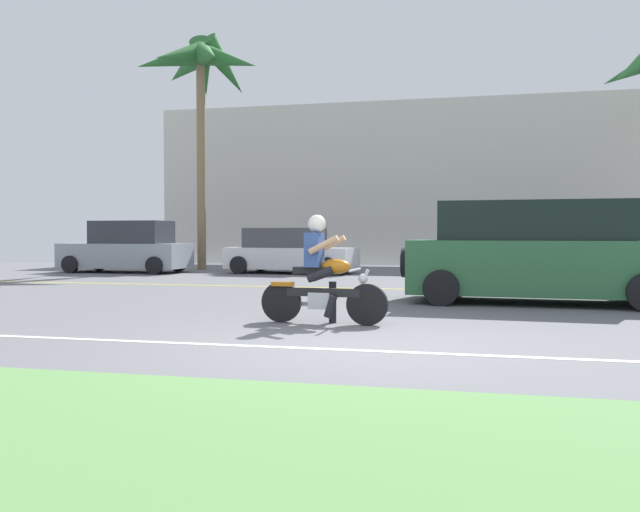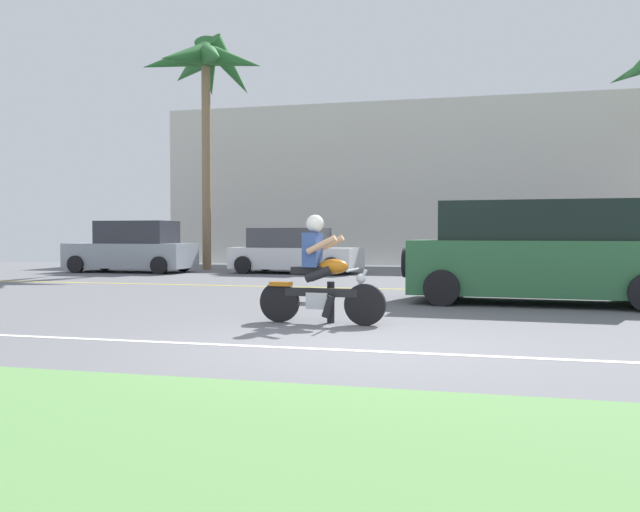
{
  "view_description": "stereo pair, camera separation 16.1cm",
  "coord_description": "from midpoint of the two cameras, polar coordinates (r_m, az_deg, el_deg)",
  "views": [
    {
      "loc": [
        1.42,
        -7.49,
        1.29
      ],
      "look_at": [
        -1.24,
        3.71,
        0.89
      ],
      "focal_mm": 37.81,
      "sensor_mm": 36.0,
      "label": 1
    },
    {
      "loc": [
        1.57,
        -7.45,
        1.29
      ],
      "look_at": [
        -1.24,
        3.71,
        0.89
      ],
      "focal_mm": 37.81,
      "sensor_mm": 36.0,
      "label": 2
    }
  ],
  "objects": [
    {
      "name": "lane_line_near",
      "position": [
        7.48,
        1.6,
        -7.94
      ],
      "size": [
        50.4,
        0.12,
        0.01
      ],
      "primitive_type": "cube",
      "color": "silver",
      "rests_on": "ground"
    },
    {
      "name": "grass_median",
      "position": [
        3.9,
        -10.47,
        -16.94
      ],
      "size": [
        56.0,
        3.8,
        0.06
      ],
      "primitive_type": "cube",
      "color": "#5B8C4C",
      "rests_on": "ground"
    },
    {
      "name": "parked_car_1",
      "position": [
        21.55,
        -2.77,
        0.35
      ],
      "size": [
        4.16,
        2.25,
        1.44
      ],
      "color": "silver",
      "rests_on": "ground"
    },
    {
      "name": "palm_tree_2",
      "position": [
        24.68,
        -10.31,
        15.4
      ],
      "size": [
        4.45,
        4.47,
        8.32
      ],
      "color": "#846B4C",
      "rests_on": "ground"
    },
    {
      "name": "ground",
      "position": [
        10.66,
        5.17,
        -5.1
      ],
      "size": [
        56.0,
        30.0,
        0.04
      ],
      "primitive_type": "cube",
      "color": "slate"
    },
    {
      "name": "building_far",
      "position": [
        28.74,
        6.45,
        5.87
      ],
      "size": [
        19.5,
        4.0,
        6.49
      ],
      "primitive_type": "cube",
      "color": "beige",
      "rests_on": "ground"
    },
    {
      "name": "motorcyclist",
      "position": [
        9.53,
        -0.28,
        -1.86
      ],
      "size": [
        1.85,
        0.6,
        1.55
      ],
      "color": "black",
      "rests_on": "ground"
    },
    {
      "name": "suv_nearby",
      "position": [
        12.95,
        17.47,
        0.2
      ],
      "size": [
        4.87,
        2.32,
        1.87
      ],
      "color": "#2D663D",
      "rests_on": "ground"
    },
    {
      "name": "parked_car_2",
      "position": [
        20.58,
        14.37,
        0.2
      ],
      "size": [
        4.14,
        2.03,
        1.44
      ],
      "color": "#2D663D",
      "rests_on": "ground"
    },
    {
      "name": "parked_car_0",
      "position": [
        22.85,
        -16.19,
        0.61
      ],
      "size": [
        4.13,
        1.87,
        1.68
      ],
      "color": "#8C939E",
      "rests_on": "ground"
    },
    {
      "name": "lane_line_far",
      "position": [
        15.47,
        7.73,
        -2.82
      ],
      "size": [
        50.4,
        0.12,
        0.01
      ],
      "primitive_type": "cube",
      "color": "yellow",
      "rests_on": "ground"
    }
  ]
}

